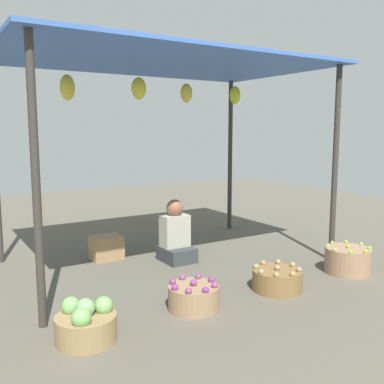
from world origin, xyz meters
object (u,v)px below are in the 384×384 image
(vendor_person, at_px, (176,237))
(basket_limes, at_px, (348,260))
(basket_purple_onions, at_px, (194,297))
(basket_potatoes, at_px, (277,279))
(wooden_crate_near_vendor, at_px, (106,247))
(basket_cabbages, at_px, (86,324))

(vendor_person, distance_m, basket_limes, 2.06)
(vendor_person, bearing_deg, basket_purple_onions, -113.83)
(basket_potatoes, distance_m, wooden_crate_near_vendor, 2.26)
(vendor_person, xyz_separation_m, basket_cabbages, (-1.66, -1.47, -0.16))
(basket_potatoes, bearing_deg, basket_cabbages, -179.19)
(basket_purple_onions, bearing_deg, basket_limes, -1.85)
(basket_cabbages, xyz_separation_m, basket_limes, (3.11, 0.01, 0.01))
(basket_potatoes, xyz_separation_m, basket_limes, (1.08, -0.02, 0.04))
(vendor_person, xyz_separation_m, wooden_crate_near_vendor, (-0.72, 0.53, -0.15))
(vendor_person, height_order, basket_purple_onions, vendor_person)
(basket_cabbages, distance_m, basket_limes, 3.11)
(wooden_crate_near_vendor, bearing_deg, basket_potatoes, -61.20)
(vendor_person, xyz_separation_m, basket_purple_onions, (-0.62, -1.40, -0.18))
(basket_cabbages, height_order, basket_limes, basket_cabbages)
(vendor_person, distance_m, basket_potatoes, 1.50)
(basket_purple_onions, relative_size, wooden_crate_near_vendor, 1.23)
(basket_purple_onions, relative_size, basket_potatoes, 0.93)
(basket_potatoes, relative_size, wooden_crate_near_vendor, 1.32)
(basket_limes, distance_m, wooden_crate_near_vendor, 2.95)
(vendor_person, relative_size, basket_limes, 1.51)
(vendor_person, bearing_deg, basket_cabbages, -138.38)
(vendor_person, relative_size, basket_cabbages, 1.63)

